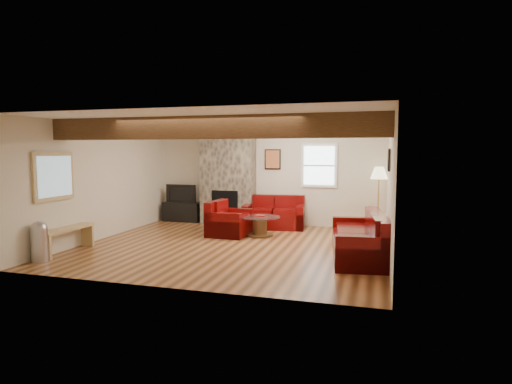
# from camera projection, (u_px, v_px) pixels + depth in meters

# --- Properties ---
(room) EXTENTS (8.00, 8.00, 8.00)m
(room) POSITION_uv_depth(u_px,v_px,m) (233.00, 184.00, 8.51)
(room) COLOR #563216
(room) RESTS_ON ground
(floor) EXTENTS (6.00, 6.00, 0.00)m
(floor) POSITION_uv_depth(u_px,v_px,m) (233.00, 246.00, 8.63)
(floor) COLOR #563216
(floor) RESTS_ON ground
(oak_beam) EXTENTS (6.00, 0.36, 0.38)m
(oak_beam) POSITION_uv_depth(u_px,v_px,m) (208.00, 128.00, 7.21)
(oak_beam) COLOR #372010
(oak_beam) RESTS_ON room
(chimney_breast) EXTENTS (1.40, 0.67, 2.50)m
(chimney_breast) POSITION_uv_depth(u_px,v_px,m) (228.00, 178.00, 11.17)
(chimney_breast) COLOR #3A342D
(chimney_breast) RESTS_ON floor
(back_window) EXTENTS (0.90, 0.08, 1.10)m
(back_window) POSITION_uv_depth(u_px,v_px,m) (319.00, 166.00, 10.70)
(back_window) COLOR white
(back_window) RESTS_ON room
(hatch_window) EXTENTS (0.08, 1.00, 0.90)m
(hatch_window) POSITION_uv_depth(u_px,v_px,m) (54.00, 176.00, 7.87)
(hatch_window) COLOR tan
(hatch_window) RESTS_ON room
(ceiling_dome) EXTENTS (0.40, 0.40, 0.18)m
(ceiling_dome) POSITION_uv_depth(u_px,v_px,m) (287.00, 126.00, 9.01)
(ceiling_dome) COLOR white
(ceiling_dome) RESTS_ON room
(artwork_back) EXTENTS (0.42, 0.06, 0.52)m
(artwork_back) POSITION_uv_depth(u_px,v_px,m) (273.00, 159.00, 11.01)
(artwork_back) COLOR black
(artwork_back) RESTS_ON room
(artwork_right) EXTENTS (0.06, 0.55, 0.42)m
(artwork_right) POSITION_uv_depth(u_px,v_px,m) (388.00, 160.00, 7.93)
(artwork_right) COLOR black
(artwork_right) RESTS_ON room
(sofa_three) EXTENTS (1.13, 2.19, 0.81)m
(sofa_three) POSITION_uv_depth(u_px,v_px,m) (359.00, 236.00, 7.63)
(sofa_three) COLOR #440604
(sofa_three) RESTS_ON floor
(loveseat) EXTENTS (1.60, 1.05, 0.80)m
(loveseat) POSITION_uv_depth(u_px,v_px,m) (274.00, 212.00, 10.64)
(loveseat) COLOR #440604
(loveseat) RESTS_ON floor
(armchair_red) EXTENTS (0.90, 1.01, 0.78)m
(armchair_red) POSITION_uv_depth(u_px,v_px,m) (230.00, 218.00, 9.71)
(armchair_red) COLOR #440604
(armchair_red) RESTS_ON floor
(coffee_table) EXTENTS (0.91, 0.91, 0.47)m
(coffee_table) POSITION_uv_depth(u_px,v_px,m) (260.00, 226.00, 9.65)
(coffee_table) COLOR #4B3018
(coffee_table) RESTS_ON floor
(tv_cabinet) EXTENTS (1.04, 0.42, 0.52)m
(tv_cabinet) POSITION_uv_depth(u_px,v_px,m) (183.00, 212.00, 11.67)
(tv_cabinet) COLOR black
(tv_cabinet) RESTS_ON floor
(television) EXTENTS (0.85, 0.11, 0.49)m
(television) POSITION_uv_depth(u_px,v_px,m) (182.00, 193.00, 11.62)
(television) COLOR black
(television) RESTS_ON tv_cabinet
(floor_lamp) EXTENTS (0.40, 0.40, 1.55)m
(floor_lamp) POSITION_uv_depth(u_px,v_px,m) (379.00, 177.00, 9.93)
(floor_lamp) COLOR tan
(floor_lamp) RESTS_ON floor
(pine_bench) EXTENTS (0.29, 1.26, 0.47)m
(pine_bench) POSITION_uv_depth(u_px,v_px,m) (67.00, 240.00, 8.07)
(pine_bench) COLOR tan
(pine_bench) RESTS_ON floor
(pedal_bin) EXTENTS (0.32, 0.32, 0.71)m
(pedal_bin) POSITION_uv_depth(u_px,v_px,m) (40.00, 241.00, 7.39)
(pedal_bin) COLOR #AAAAAF
(pedal_bin) RESTS_ON floor
(coal_bucket) EXTENTS (0.38, 0.38, 0.36)m
(coal_bucket) POSITION_uv_depth(u_px,v_px,m) (211.00, 222.00, 10.49)
(coal_bucket) COLOR slate
(coal_bucket) RESTS_ON floor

